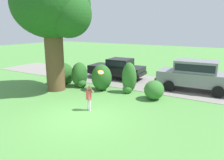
{
  "coord_description": "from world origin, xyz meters",
  "views": [
    {
      "loc": [
        5.97,
        -7.11,
        3.91
      ],
      "look_at": [
        -0.08,
        2.83,
        1.1
      ],
      "focal_mm": 35.25,
      "sensor_mm": 36.0,
      "label": 1
    }
  ],
  "objects_px": {
    "child_thrower": "(89,96)",
    "frisbee": "(101,72)",
    "parked_sedan": "(118,68)",
    "oak_tree_large": "(55,9)",
    "parked_suv": "(196,74)"
  },
  "relations": [
    {
      "from": "parked_suv",
      "to": "child_thrower",
      "type": "height_order",
      "value": "parked_suv"
    },
    {
      "from": "child_thrower",
      "to": "frisbee",
      "type": "height_order",
      "value": "frisbee"
    },
    {
      "from": "parked_suv",
      "to": "child_thrower",
      "type": "distance_m",
      "value": 7.18
    },
    {
      "from": "oak_tree_large",
      "to": "frisbee",
      "type": "relative_size",
      "value": 23.9
    },
    {
      "from": "child_thrower",
      "to": "frisbee",
      "type": "distance_m",
      "value": 1.31
    },
    {
      "from": "oak_tree_large",
      "to": "parked_suv",
      "type": "height_order",
      "value": "oak_tree_large"
    },
    {
      "from": "parked_suv",
      "to": "child_thrower",
      "type": "bearing_deg",
      "value": -120.42
    },
    {
      "from": "parked_suv",
      "to": "frisbee",
      "type": "relative_size",
      "value": 15.93
    },
    {
      "from": "oak_tree_large",
      "to": "child_thrower",
      "type": "bearing_deg",
      "value": -26.38
    },
    {
      "from": "parked_sedan",
      "to": "frisbee",
      "type": "bearing_deg",
      "value": -66.54
    },
    {
      "from": "parked_sedan",
      "to": "child_thrower",
      "type": "height_order",
      "value": "parked_sedan"
    },
    {
      "from": "parked_sedan",
      "to": "child_thrower",
      "type": "xyz_separation_m",
      "value": [
        2.2,
        -6.57,
        -0.13
      ]
    },
    {
      "from": "oak_tree_large",
      "to": "parked_suv",
      "type": "bearing_deg",
      "value": 29.9
    },
    {
      "from": "oak_tree_large",
      "to": "parked_sedan",
      "type": "bearing_deg",
      "value": 70.85
    },
    {
      "from": "child_thrower",
      "to": "oak_tree_large",
      "type": "bearing_deg",
      "value": 153.62
    }
  ]
}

